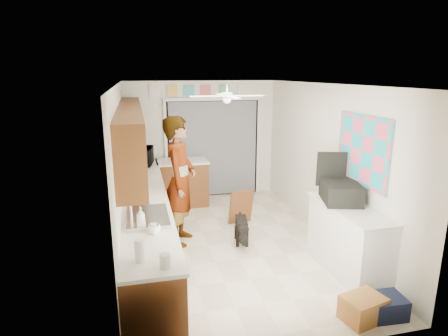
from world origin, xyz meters
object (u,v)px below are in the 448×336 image
paper_towel_roll (140,250)px  navy_crate (386,306)px  soap_bottle (141,218)px  man (180,181)px  suitcase (341,192)px  dog (241,229)px  microwave (141,156)px  cardboard_box (363,308)px  cup (154,229)px

paper_towel_roll → navy_crate: 2.81m
soap_bottle → man: (0.63, 1.58, -0.06)m
paper_towel_roll → soap_bottle: bearing=88.1°
suitcase → paper_towel_roll: bearing=-141.7°
soap_bottle → navy_crate: size_ratio=0.69×
dog → man: bearing=174.3°
microwave → paper_towel_roll: (-0.10, -3.88, -0.05)m
cardboard_box → microwave: bearing=119.3°
cardboard_box → navy_crate: bearing=0.0°
suitcase → dog: bearing=156.1°
navy_crate → cup: bearing=163.6°
navy_crate → man: (-1.99, 2.45, 0.90)m
cup → soap_bottle: bearing=133.1°
microwave → dog: 2.51m
microwave → navy_crate: microwave is taller
man → dog: 1.25m
microwave → paper_towel_roll: microwave is taller
soap_bottle → cardboard_box: bearing=-20.6°
microwave → man: 1.65m
suitcase → man: bearing=165.5°
paper_towel_roll → cup: bearing=74.9°
soap_bottle → paper_towel_roll: (-0.02, -0.75, -0.02)m
man → microwave: bearing=38.1°
soap_bottle → cup: bearing=-46.9°
paper_towel_roll → cardboard_box: bearing=-3.2°
suitcase → cardboard_box: size_ratio=1.41×
dog → suitcase: bearing=-29.5°
microwave → suitcase: 3.82m
suitcase → man: (-2.06, 1.23, -0.06)m
cup → man: (0.49, 1.72, 0.03)m
paper_towel_roll → cardboard_box: (2.35, -0.13, -0.91)m
cup → man: bearing=74.1°
suitcase → cardboard_box: (-0.36, -1.22, -0.94)m
microwave → navy_crate: size_ratio=1.52×
suitcase → cardboard_box: bearing=-90.0°
soap_bottle → paper_towel_roll: 0.75m
soap_bottle → dog: (1.56, 1.30, -0.85)m
cup → paper_towel_roll: paper_towel_roll is taller
paper_towel_roll → cardboard_box: paper_towel_roll is taller
dog → cardboard_box: bearing=-59.8°
man → dog: bearing=-87.8°
microwave → cardboard_box: (2.25, -4.01, -0.97)m
microwave → cup: 3.28m
suitcase → man: size_ratio=0.31×
cup → dog: bearing=45.6°
cup → navy_crate: size_ratio=0.34×
dog → soap_bottle: bearing=-129.4°
soap_bottle → man: 1.70m
microwave → paper_towel_roll: 3.88m
cup → cardboard_box: size_ratio=0.30×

